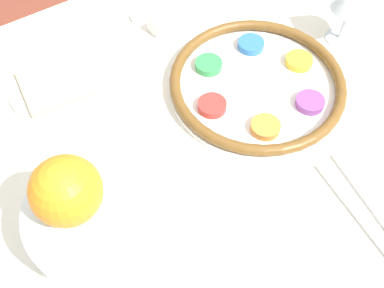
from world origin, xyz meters
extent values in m
plane|color=brown|center=(0.00, 0.00, 0.00)|extent=(8.00, 8.00, 0.00)
cube|color=silver|center=(0.00, 0.00, 0.37)|extent=(1.35, 0.84, 0.74)
cylinder|color=silver|center=(-0.03, 0.00, 0.74)|extent=(0.32, 0.32, 0.01)
torus|color=brown|center=(-0.03, 0.00, 0.76)|extent=(0.32, 0.32, 0.02)
cylinder|color=red|center=(0.06, 0.00, 0.75)|extent=(0.05, 0.05, 0.01)
cylinder|color=orange|center=(0.01, 0.09, 0.75)|extent=(0.05, 0.05, 0.01)
cylinder|color=#844299|center=(-0.08, 0.09, 0.75)|extent=(0.05, 0.05, 0.01)
cylinder|color=gold|center=(-0.13, 0.00, 0.75)|extent=(0.05, 0.05, 0.01)
cylinder|color=#2D6BB7|center=(-0.08, -0.08, 0.75)|extent=(0.05, 0.05, 0.01)
cylinder|color=#33934C|center=(0.01, -0.08, 0.75)|extent=(0.05, 0.05, 0.01)
cylinder|color=silver|center=(-0.26, -0.02, 0.74)|extent=(0.06, 0.06, 0.00)
cylinder|color=silver|center=(-0.26, -0.02, 0.78)|extent=(0.01, 0.01, 0.07)
cylinder|color=silver|center=(0.33, 0.12, 0.74)|extent=(0.12, 0.12, 0.01)
cylinder|color=silver|center=(0.33, 0.12, 0.78)|extent=(0.03, 0.03, 0.08)
cylinder|color=silver|center=(0.33, 0.12, 0.84)|extent=(0.19, 0.19, 0.03)
sphere|color=orange|center=(0.35, 0.11, 0.90)|extent=(0.09, 0.09, 0.09)
cylinder|color=silver|center=(0.28, -0.20, 0.74)|extent=(0.17, 0.17, 0.01)
cube|color=#D1B784|center=(0.28, -0.20, 0.75)|extent=(0.13, 0.13, 0.01)
cylinder|color=white|center=(-0.03, -0.24, 0.76)|extent=(0.18, 0.07, 0.04)
cube|color=silver|center=(-0.04, 0.28, 0.74)|extent=(0.05, 0.19, 0.01)
cube|color=silver|center=(-0.01, 0.28, 0.74)|extent=(0.04, 0.19, 0.01)
cube|color=silver|center=(-0.02, -0.28, 0.74)|extent=(0.17, 0.04, 0.01)
camera|label=1|loc=(0.36, 0.40, 1.37)|focal=42.00mm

